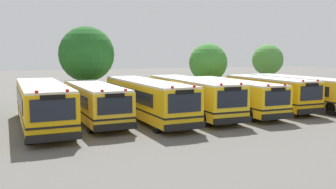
{
  "coord_description": "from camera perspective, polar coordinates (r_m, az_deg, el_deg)",
  "views": [
    {
      "loc": [
        -11.89,
        -23.44,
        4.47
      ],
      "look_at": [
        -1.82,
        0.0,
        1.6
      ],
      "focal_mm": 39.08,
      "sensor_mm": 36.0,
      "label": 1
    }
  ],
  "objects": [
    {
      "name": "school_bus_3",
      "position": [
        26.66,
        3.67,
        -0.1
      ],
      "size": [
        2.75,
        11.39,
        2.76
      ],
      "rotation": [
        0.0,
        0.0,
        3.12
      ],
      "color": "yellow",
      "rests_on": "ground_plane"
    },
    {
      "name": "school_bus_5",
      "position": [
        30.25,
        15.51,
        0.39
      ],
      "size": [
        2.48,
        9.23,
        2.69
      ],
      "rotation": [
        0.0,
        0.0,
        3.14
      ],
      "color": "#EAA80C",
      "rests_on": "ground_plane"
    },
    {
      "name": "tree_2",
      "position": [
        36.52,
        6.21,
        4.99
      ],
      "size": [
        3.78,
        3.78,
        5.45
      ],
      "color": "#4C3823",
      "rests_on": "ground_plane"
    },
    {
      "name": "school_bus_2",
      "position": [
        24.9,
        -3.37,
        -0.54
      ],
      "size": [
        2.71,
        11.66,
        2.77
      ],
      "rotation": [
        0.0,
        0.0,
        3.16
      ],
      "color": "yellow",
      "rests_on": "ground_plane"
    },
    {
      "name": "ground_plane",
      "position": [
        26.66,
        3.61,
        -3.25
      ],
      "size": [
        160.0,
        160.0,
        0.0
      ],
      "primitive_type": "plane",
      "color": "#595651"
    },
    {
      "name": "tree_3",
      "position": [
        42.04,
        15.29,
        5.16
      ],
      "size": [
        3.4,
        3.4,
        5.47
      ],
      "color": "#4C3823",
      "rests_on": "ground_plane"
    },
    {
      "name": "school_bus_6",
      "position": [
        32.65,
        20.0,
        0.62
      ],
      "size": [
        2.56,
        11.68,
        2.63
      ],
      "rotation": [
        0.0,
        0.0,
        3.14
      ],
      "color": "yellow",
      "rests_on": "ground_plane"
    },
    {
      "name": "tree_1",
      "position": [
        31.76,
        -12.33,
        6.04
      ],
      "size": [
        4.67,
        4.67,
        6.74
      ],
      "color": "#4C3823",
      "rests_on": "ground_plane"
    },
    {
      "name": "school_bus_1",
      "position": [
        24.37,
        -11.38,
        -1.05
      ],
      "size": [
        2.65,
        9.68,
        2.58
      ],
      "rotation": [
        0.0,
        0.0,
        3.17
      ],
      "color": "yellow",
      "rests_on": "ground_plane"
    },
    {
      "name": "school_bus_0",
      "position": [
        23.43,
        -19.01,
        -1.3
      ],
      "size": [
        2.73,
        11.31,
        2.79
      ],
      "rotation": [
        0.0,
        0.0,
        3.16
      ],
      "color": "#EAA80C",
      "rests_on": "ground_plane"
    },
    {
      "name": "school_bus_4",
      "position": [
        28.21,
        9.89,
        -0.0
      ],
      "size": [
        2.5,
        10.86,
        2.58
      ],
      "rotation": [
        0.0,
        0.0,
        3.13
      ],
      "color": "yellow",
      "rests_on": "ground_plane"
    }
  ]
}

